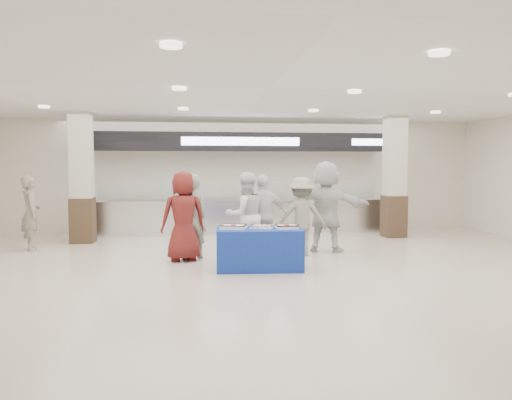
{
  "coord_description": "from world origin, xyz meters",
  "views": [
    {
      "loc": [
        -1.27,
        -8.45,
        1.91
      ],
      "look_at": [
        -0.02,
        1.6,
        1.2
      ],
      "focal_mm": 35.0,
      "sensor_mm": 36.0,
      "label": 1
    }
  ],
  "objects": [
    {
      "name": "soldier_a",
      "position": [
        -1.32,
        1.7,
        0.87
      ],
      "size": [
        0.73,
        0.6,
        1.73
      ],
      "primitive_type": "imported",
      "rotation": [
        0.0,
        0.0,
        3.49
      ],
      "color": "gray",
      "rests_on": "ground"
    },
    {
      "name": "soldier_bg",
      "position": [
        -4.92,
        3.22,
        0.84
      ],
      "size": [
        0.59,
        0.71,
        1.68
      ],
      "primitive_type": "imported",
      "rotation": [
        0.0,
        0.0,
        1.93
      ],
      "color": "gray",
      "rests_on": "ground"
    },
    {
      "name": "soldier_b",
      "position": [
        0.98,
        1.85,
        0.83
      ],
      "size": [
        1.12,
        0.71,
        1.65
      ],
      "primitive_type": "imported",
      "rotation": [
        0.0,
        0.0,
        3.05
      ],
      "color": "gray",
      "rests_on": "ground"
    },
    {
      "name": "chef_short",
      "position": [
        0.16,
        1.77,
        0.86
      ],
      "size": [
        1.03,
        0.49,
        1.72
      ],
      "primitive_type": "imported",
      "rotation": [
        0.0,
        0.0,
        3.22
      ],
      "color": "white",
      "rests_on": "ground"
    },
    {
      "name": "cupcake_tray",
      "position": [
        -0.06,
        0.49,
        0.78
      ],
      "size": [
        0.49,
        0.42,
        0.07
      ],
      "color": "#BBBBC0",
      "rests_on": "display_table"
    },
    {
      "name": "civilian_maroon",
      "position": [
        -1.49,
        1.5,
        0.89
      ],
      "size": [
        0.97,
        0.74,
        1.79
      ],
      "primitive_type": "imported",
      "rotation": [
        0.0,
        0.0,
        3.35
      ],
      "color": "maroon",
      "rests_on": "ground"
    },
    {
      "name": "civilian_white",
      "position": [
        1.61,
        2.19,
        1.0
      ],
      "size": [
        1.94,
        1.25,
        2.0
      ],
      "primitive_type": "imported",
      "rotation": [
        0.0,
        0.0,
        2.75
      ],
      "color": "silver",
      "rests_on": "ground"
    },
    {
      "name": "chef_tall",
      "position": [
        -0.24,
        1.56,
        0.88
      ],
      "size": [
        1.0,
        0.87,
        1.76
      ],
      "primitive_type": "imported",
      "rotation": [
        0.0,
        0.0,
        3.42
      ],
      "color": "white",
      "rests_on": "ground"
    },
    {
      "name": "sheet_cake_left",
      "position": [
        -0.57,
        0.52,
        0.8
      ],
      "size": [
        0.53,
        0.46,
        0.09
      ],
      "color": "white",
      "rests_on": "display_table"
    },
    {
      "name": "column_left",
      "position": [
        -4.0,
        4.2,
        1.53
      ],
      "size": [
        0.55,
        0.55,
        3.2
      ],
      "color": "#362518",
      "rests_on": "ground"
    },
    {
      "name": "column_right",
      "position": [
        4.0,
        4.2,
        1.53
      ],
      "size": [
        0.55,
        0.55,
        3.2
      ],
      "color": "#362518",
      "rests_on": "ground"
    },
    {
      "name": "serving_line",
      "position": [
        0.0,
        5.4,
        1.16
      ],
      "size": [
        8.7,
        0.85,
        2.8
      ],
      "color": "silver",
      "rests_on": "ground"
    },
    {
      "name": "display_table",
      "position": [
        -0.09,
        0.49,
        0.38
      ],
      "size": [
        1.6,
        0.88,
        0.75
      ],
      "primitive_type": "cube",
      "rotation": [
        0.0,
        0.0,
        -0.07
      ],
      "color": "navy",
      "rests_on": "ground"
    },
    {
      "name": "sheet_cake_right",
      "position": [
        0.41,
        0.46,
        0.79
      ],
      "size": [
        0.39,
        0.31,
        0.09
      ],
      "color": "white",
      "rests_on": "display_table"
    },
    {
      "name": "ground",
      "position": [
        0.0,
        0.0,
        0.0
      ],
      "size": [
        14.0,
        14.0,
        0.0
      ],
      "primitive_type": "plane",
      "color": "beige",
      "rests_on": "ground"
    }
  ]
}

